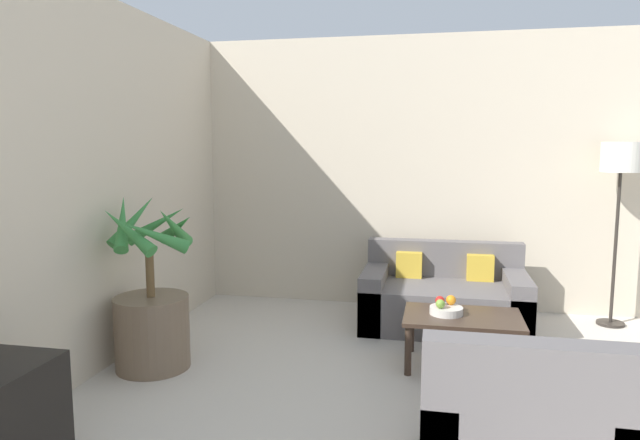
# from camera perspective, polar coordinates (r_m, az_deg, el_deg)

# --- Properties ---
(wall_back) EXTENTS (8.38, 0.06, 2.70)m
(wall_back) POSITION_cam_1_polar(r_m,az_deg,el_deg) (5.88, 21.80, 4.21)
(wall_back) COLOR beige
(wall_back) RESTS_ON ground_plane
(potted_palm) EXTENTS (0.66, 0.72, 1.29)m
(potted_palm) POSITION_cam_1_polar(r_m,az_deg,el_deg) (4.39, -16.47, -8.94)
(potted_palm) COLOR brown
(potted_palm) RESTS_ON ground_plane
(sofa_loveseat) EXTENTS (1.44, 0.88, 0.73)m
(sofa_loveseat) POSITION_cam_1_polar(r_m,az_deg,el_deg) (5.32, 12.26, -7.70)
(sofa_loveseat) COLOR #605B5B
(sofa_loveseat) RESTS_ON ground_plane
(floor_lamp) EXTENTS (0.34, 0.34, 1.66)m
(floor_lamp) POSITION_cam_1_polar(r_m,az_deg,el_deg) (5.71, 27.87, 4.64)
(floor_lamp) COLOR #2D2823
(floor_lamp) RESTS_ON ground_plane
(coffee_table) EXTENTS (0.85, 0.58, 0.39)m
(coffee_table) POSITION_cam_1_polar(r_m,az_deg,el_deg) (4.38, 14.06, -9.90)
(coffee_table) COLOR #38281E
(coffee_table) RESTS_ON ground_plane
(fruit_bowl) EXTENTS (0.24, 0.24, 0.06)m
(fruit_bowl) POSITION_cam_1_polar(r_m,az_deg,el_deg) (4.36, 12.51, -8.83)
(fruit_bowl) COLOR beige
(fruit_bowl) RESTS_ON coffee_table
(apple_red) EXTENTS (0.07, 0.07, 0.07)m
(apple_red) POSITION_cam_1_polar(r_m,az_deg,el_deg) (4.38, 11.90, -7.89)
(apple_red) COLOR red
(apple_red) RESTS_ON fruit_bowl
(apple_green) EXTENTS (0.07, 0.07, 0.07)m
(apple_green) POSITION_cam_1_polar(r_m,az_deg,el_deg) (4.30, 11.94, -8.21)
(apple_green) COLOR olive
(apple_green) RESTS_ON fruit_bowl
(orange_fruit) EXTENTS (0.07, 0.07, 0.07)m
(orange_fruit) POSITION_cam_1_polar(r_m,az_deg,el_deg) (4.41, 12.96, -7.80)
(orange_fruit) COLOR orange
(orange_fruit) RESTS_ON fruit_bowl
(armchair) EXTENTS (0.92, 0.79, 0.82)m
(armchair) POSITION_cam_1_polar(r_m,az_deg,el_deg) (3.03, 19.39, -19.59)
(armchair) COLOR #605B5B
(armchair) RESTS_ON ground_plane
(ottoman) EXTENTS (0.66, 0.48, 0.38)m
(ottoman) POSITION_cam_1_polar(r_m,az_deg,el_deg) (3.79, 17.45, -15.17)
(ottoman) COLOR #605B5B
(ottoman) RESTS_ON ground_plane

